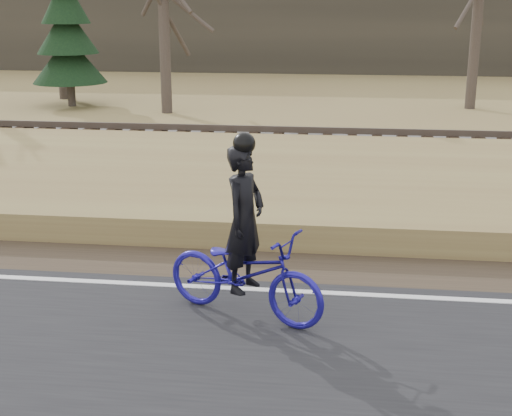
# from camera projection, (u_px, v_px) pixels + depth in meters

# --- Properties ---
(edge_line) EXTENTS (120.00, 0.12, 0.01)m
(edge_line) POSITION_uv_depth(u_px,v_px,m) (5.00, 277.00, 9.84)
(edge_line) COLOR silver
(edge_line) RESTS_ON road
(shoulder) EXTENTS (120.00, 1.60, 0.04)m
(shoulder) POSITION_uv_depth(u_px,v_px,m) (35.00, 255.00, 10.80)
(shoulder) COLOR #473A2B
(shoulder) RESTS_ON ground
(embankment) EXTENTS (120.00, 5.00, 0.44)m
(embankment) POSITION_uv_depth(u_px,v_px,m) (100.00, 191.00, 13.60)
(embankment) COLOR olive
(embankment) RESTS_ON ground
(ballast) EXTENTS (120.00, 3.00, 0.45)m
(ballast) POSITION_uv_depth(u_px,v_px,m) (152.00, 150.00, 17.21)
(ballast) COLOR slate
(ballast) RESTS_ON ground
(railroad) EXTENTS (120.00, 2.40, 0.29)m
(railroad) POSITION_uv_depth(u_px,v_px,m) (151.00, 137.00, 17.13)
(railroad) COLOR black
(railroad) RESTS_ON ballast
(treeline_backdrop) EXTENTS (120.00, 4.00, 6.00)m
(treeline_backdrop) POSITION_uv_depth(u_px,v_px,m) (259.00, 12.00, 37.34)
(treeline_backdrop) COLOR #383328
(treeline_backdrop) RESTS_ON ground
(cyclist) EXTENTS (2.22, 1.47, 2.26)m
(cyclist) POSITION_uv_depth(u_px,v_px,m) (245.00, 261.00, 8.47)
(cyclist) COLOR navy
(cyclist) RESTS_ON road
(bare_tree_left) EXTENTS (0.36, 0.36, 7.10)m
(bare_tree_left) POSITION_uv_depth(u_px,v_px,m) (57.00, 3.00, 26.40)
(bare_tree_left) COLOR #463C34
(bare_tree_left) RESTS_ON ground
(bare_tree_near_left) EXTENTS (0.36, 0.36, 7.01)m
(bare_tree_near_left) POSITION_uv_depth(u_px,v_px,m) (163.00, 5.00, 23.11)
(bare_tree_near_left) COLOR #463C34
(bare_tree_near_left) RESTS_ON ground
(conifer) EXTENTS (2.60, 2.60, 5.52)m
(conifer) POSITION_uv_depth(u_px,v_px,m) (67.00, 31.00, 24.83)
(conifer) COLOR #463C34
(conifer) RESTS_ON ground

